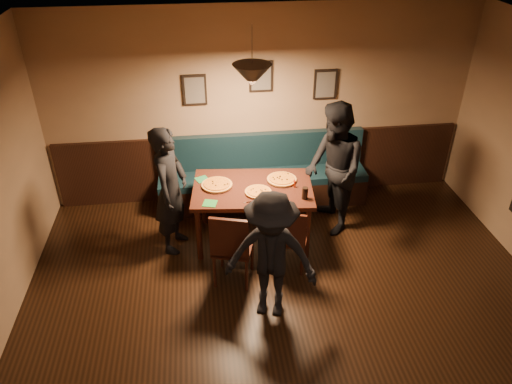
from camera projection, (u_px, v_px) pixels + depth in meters
floor at (309, 384)px, 4.62m from camera, size 7.00×7.00×0.00m
ceiling at (333, 106)px, 3.14m from camera, size 7.00×7.00×0.00m
wall_back at (261, 107)px, 6.83m from camera, size 6.00×0.00×6.00m
wainscot at (260, 164)px, 7.28m from camera, size 5.88×0.06×1.00m
booth_bench at (263, 173)px, 7.05m from camera, size 3.00×0.60×1.00m
picture_left at (195, 90)px, 6.56m from camera, size 0.32×0.04×0.42m
picture_center at (261, 76)px, 6.57m from camera, size 0.32×0.04×0.42m
picture_right at (325, 84)px, 6.75m from camera, size 0.32×0.04×0.42m
pendant_lamp at (252, 75)px, 5.37m from camera, size 0.44×0.44×0.25m
dining_table at (253, 214)px, 6.34m from camera, size 1.59×1.11×0.80m
chair_near_left at (233, 245)px, 5.63m from camera, size 0.54×0.54×1.00m
chair_near_right at (291, 236)px, 5.87m from camera, size 0.50×0.50×0.88m
diner_left at (171, 190)px, 5.99m from camera, size 0.57×0.71×1.69m
diner_right at (334, 170)px, 6.32m from camera, size 0.77×0.94×1.80m
diner_front at (271, 257)px, 5.04m from camera, size 1.10×0.82×1.51m
pizza_a at (217, 185)px, 6.14m from camera, size 0.46×0.46×0.04m
pizza_b at (258, 192)px, 6.00m from camera, size 0.39×0.39×0.04m
pizza_c at (282, 179)px, 6.26m from camera, size 0.39×0.39×0.04m
soda_glass at (305, 193)px, 5.87m from camera, size 0.09×0.09×0.15m
tabasco_bottle at (295, 183)px, 6.11m from camera, size 0.03×0.03×0.11m
napkin_a at (202, 179)px, 6.30m from camera, size 0.21×0.21×0.01m
napkin_b at (210, 203)px, 5.81m from camera, size 0.20×0.20×0.01m
cutlery_set at (258, 201)px, 5.85m from camera, size 0.19×0.04×0.00m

